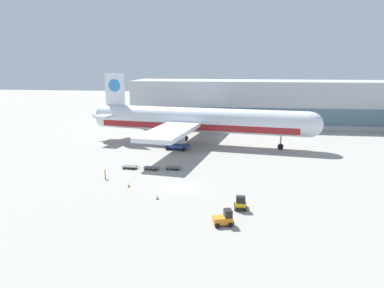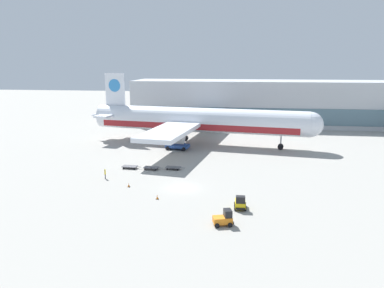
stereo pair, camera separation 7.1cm
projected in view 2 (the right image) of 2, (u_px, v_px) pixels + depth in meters
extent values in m
plane|color=#9E9B93|center=(182.00, 188.00, 59.84)|extent=(400.00, 400.00, 0.00)
cube|color=#B2B7BC|center=(274.00, 103.00, 119.86)|extent=(90.00, 18.00, 14.00)
cube|color=slate|center=(276.00, 116.00, 111.72)|extent=(88.20, 0.20, 4.90)
cylinder|color=silver|center=(198.00, 120.00, 90.35)|extent=(52.29, 13.19, 5.80)
cube|color=maroon|center=(198.00, 125.00, 90.63)|extent=(48.16, 12.48, 1.45)
sphere|color=silver|center=(310.00, 125.00, 83.33)|extent=(5.68, 5.68, 5.68)
cone|color=silver|center=(102.00, 116.00, 97.36)|extent=(7.10, 6.37, 5.51)
cube|color=silver|center=(115.00, 89.00, 94.77)|extent=(5.21, 1.18, 8.00)
cylinder|color=#3384CC|center=(115.00, 85.00, 94.56)|extent=(3.25, 1.00, 3.20)
cube|color=silver|center=(112.00, 114.00, 96.40)|extent=(5.43, 13.38, 0.50)
cube|color=silver|center=(188.00, 122.00, 91.20)|extent=(14.80, 48.65, 0.90)
cylinder|color=#9EA0A5|center=(175.00, 137.00, 82.12)|extent=(4.56, 3.37, 2.80)
cylinder|color=#9EA0A5|center=(198.00, 123.00, 101.05)|extent=(4.56, 3.37, 2.80)
cylinder|color=#9EA0A5|center=(281.00, 138.00, 85.75)|extent=(0.36, 0.36, 4.00)
cylinder|color=black|center=(281.00, 147.00, 86.18)|extent=(1.42, 1.08, 1.30)
cylinder|color=#9EA0A5|center=(178.00, 135.00, 89.20)|extent=(0.36, 0.36, 4.00)
cylinder|color=black|center=(178.00, 143.00, 89.63)|extent=(1.42, 1.08, 1.30)
cylinder|color=#9EA0A5|center=(185.00, 131.00, 95.21)|extent=(0.36, 0.36, 4.00)
cylinder|color=black|center=(186.00, 138.00, 95.64)|extent=(1.42, 1.08, 1.30)
cone|color=white|center=(382.00, 112.00, 109.99)|extent=(6.91, 6.48, 4.80)
cube|color=#284C99|center=(178.00, 146.00, 86.32)|extent=(5.58, 3.71, 0.70)
cube|color=#B2B2B7|center=(177.00, 131.00, 85.58)|extent=(5.30, 3.53, 0.30)
cube|color=yellow|center=(177.00, 129.00, 85.46)|extent=(5.30, 3.53, 0.08)
cube|color=#284C99|center=(178.00, 138.00, 85.91)|extent=(4.24, 0.77, 3.27)
cube|color=#284C99|center=(178.00, 138.00, 85.91)|extent=(4.24, 0.77, 3.27)
cylinder|color=black|center=(188.00, 146.00, 87.28)|extent=(0.94, 0.49, 0.90)
cylinder|color=black|center=(184.00, 149.00, 84.46)|extent=(0.94, 0.49, 0.90)
cylinder|color=black|center=(172.00, 145.00, 88.33)|extent=(0.94, 0.49, 0.90)
cylinder|color=black|center=(167.00, 148.00, 85.52)|extent=(0.94, 0.49, 0.90)
cube|color=orange|center=(222.00, 220.00, 45.98)|extent=(2.59, 1.96, 0.80)
cube|color=black|center=(228.00, 213.00, 45.88)|extent=(1.20, 1.44, 0.90)
cube|color=black|center=(232.00, 221.00, 46.20)|extent=(0.49, 1.26, 0.24)
cylinder|color=black|center=(228.00, 220.00, 46.85)|extent=(0.64, 0.39, 0.60)
cylinder|color=black|center=(230.00, 225.00, 45.49)|extent=(0.64, 0.39, 0.60)
cylinder|color=black|center=(215.00, 221.00, 46.64)|extent=(0.64, 0.39, 0.60)
cylinder|color=black|center=(217.00, 226.00, 45.28)|extent=(0.64, 0.39, 0.60)
cube|color=yellow|center=(240.00, 204.00, 51.27)|extent=(1.48, 2.35, 0.80)
cube|color=black|center=(240.00, 199.00, 50.46)|extent=(1.27, 0.94, 0.90)
cube|color=black|center=(240.00, 209.00, 50.13)|extent=(1.26, 0.20, 0.24)
cylinder|color=black|center=(245.00, 209.00, 50.50)|extent=(0.26, 0.61, 0.60)
cylinder|color=black|center=(235.00, 208.00, 50.64)|extent=(0.26, 0.61, 0.60)
cylinder|color=black|center=(245.00, 204.00, 52.07)|extent=(0.26, 0.61, 0.60)
cylinder|color=black|center=(235.00, 204.00, 52.21)|extent=(0.26, 0.61, 0.60)
cube|color=#56565B|center=(130.00, 166.00, 70.69)|extent=(2.89, 1.68, 0.12)
cube|color=#56565B|center=(139.00, 167.00, 70.32)|extent=(0.90, 0.14, 0.08)
cylinder|color=black|center=(136.00, 167.00, 71.15)|extent=(0.37, 0.17, 0.36)
cylinder|color=black|center=(134.00, 169.00, 69.93)|extent=(0.37, 0.17, 0.36)
cylinder|color=black|center=(126.00, 166.00, 71.54)|extent=(0.37, 0.17, 0.36)
cylinder|color=black|center=(124.00, 168.00, 70.32)|extent=(0.37, 0.17, 0.36)
cube|color=#56565B|center=(151.00, 167.00, 69.99)|extent=(2.89, 1.68, 0.12)
cube|color=#56565B|center=(161.00, 168.00, 69.63)|extent=(0.90, 0.14, 0.08)
cylinder|color=black|center=(157.00, 168.00, 70.46)|extent=(0.37, 0.17, 0.36)
cylinder|color=black|center=(155.00, 170.00, 69.24)|extent=(0.37, 0.17, 0.36)
cylinder|color=black|center=(147.00, 167.00, 70.84)|extent=(0.37, 0.17, 0.36)
cylinder|color=black|center=(145.00, 169.00, 69.62)|extent=(0.37, 0.17, 0.36)
cube|color=#56565B|center=(173.00, 167.00, 70.04)|extent=(2.89, 1.68, 0.12)
cube|color=#56565B|center=(183.00, 168.00, 69.68)|extent=(0.90, 0.14, 0.08)
cylinder|color=black|center=(179.00, 168.00, 70.51)|extent=(0.37, 0.17, 0.36)
cylinder|color=black|center=(177.00, 170.00, 69.29)|extent=(0.37, 0.17, 0.36)
cylinder|color=black|center=(169.00, 167.00, 70.89)|extent=(0.37, 0.17, 0.36)
cylinder|color=black|center=(167.00, 169.00, 69.67)|extent=(0.37, 0.17, 0.36)
cylinder|color=black|center=(105.00, 177.00, 64.29)|extent=(0.14, 0.14, 0.83)
cylinder|color=black|center=(105.00, 176.00, 64.48)|extent=(0.14, 0.14, 0.83)
cube|color=yellow|center=(105.00, 173.00, 64.23)|extent=(0.33, 0.41, 0.62)
cylinder|color=yellow|center=(105.00, 173.00, 64.00)|extent=(0.09, 0.09, 0.56)
cylinder|color=yellow|center=(105.00, 172.00, 64.45)|extent=(0.09, 0.09, 0.56)
sphere|color=#846047|center=(105.00, 170.00, 64.14)|extent=(0.22, 0.22, 0.22)
sphere|color=yellow|center=(105.00, 170.00, 64.13)|extent=(0.21, 0.21, 0.21)
cube|color=black|center=(129.00, 187.00, 60.31)|extent=(0.40, 0.40, 0.04)
cone|color=orange|center=(129.00, 185.00, 60.24)|extent=(0.32, 0.32, 0.63)
cylinder|color=white|center=(129.00, 185.00, 60.23)|extent=(0.19, 0.19, 0.09)
cube|color=black|center=(157.00, 199.00, 54.91)|extent=(0.40, 0.40, 0.04)
cone|color=orange|center=(157.00, 197.00, 54.84)|extent=(0.32, 0.32, 0.65)
cylinder|color=white|center=(157.00, 197.00, 54.83)|extent=(0.19, 0.19, 0.09)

